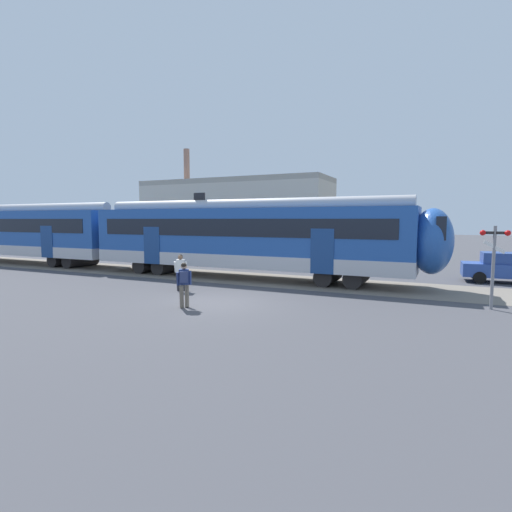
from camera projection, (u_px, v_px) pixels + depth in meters
ground_plane at (218, 303)px, 15.46m from camera, size 160.00×160.00×0.00m
track_bed at (95, 268)px, 26.66m from camera, size 80.00×4.40×0.01m
commuter_train at (123, 235)px, 25.40m from camera, size 38.05×3.07×4.73m
pedestrian_white at (181, 270)px, 17.98m from camera, size 0.52×0.71×1.67m
pedestrian_navy at (184, 281)px, 14.48m from camera, size 0.50×0.71×1.67m
parked_car_blue at (505, 268)px, 20.25m from camera, size 4.06×1.88×1.54m
crossing_signal at (494, 254)px, 14.14m from camera, size 0.96×0.22×3.00m
background_building at (235, 219)px, 32.57m from camera, size 15.47×5.00×9.20m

